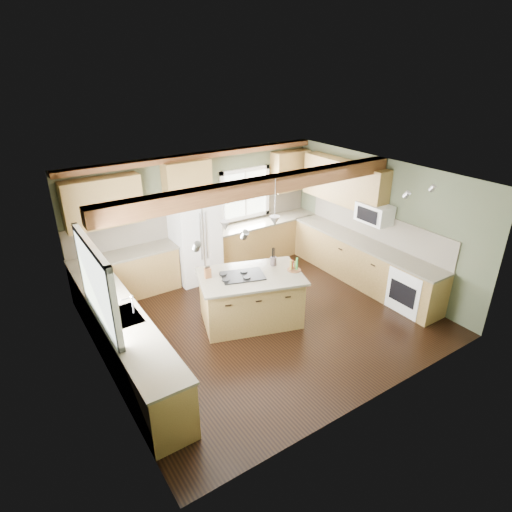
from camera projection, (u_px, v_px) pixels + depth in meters
floor at (264, 319)px, 7.82m from camera, size 5.60×5.60×0.00m
ceiling at (266, 179)px, 6.72m from camera, size 5.60×5.60×0.00m
wall_back at (199, 213)px, 9.16m from camera, size 5.60×0.00×5.60m
wall_left at (98, 301)px, 5.87m from camera, size 0.00×5.00×5.00m
wall_right at (379, 222)px, 8.67m from camera, size 0.00×5.00×5.00m
ceiling_beam at (262, 186)px, 6.85m from camera, size 5.55×0.26×0.26m
soffit_trim at (198, 156)px, 8.56m from camera, size 5.55×0.20×0.10m
backsplash_back at (200, 218)px, 9.19m from camera, size 5.58×0.03×0.58m
backsplash_right at (376, 226)px, 8.74m from camera, size 0.03×3.70×0.58m
base_cab_back_left at (126, 276)px, 8.40m from camera, size 2.02×0.60×0.88m
counter_back_left at (123, 255)px, 8.21m from camera, size 2.06×0.64×0.04m
base_cab_back_right at (264, 240)px, 10.04m from camera, size 2.62×0.60×0.88m
counter_back_right at (264, 222)px, 9.85m from camera, size 2.66×0.64×0.04m
base_cab_left at (126, 343)px, 6.42m from camera, size 0.60×3.70×0.88m
counter_left at (122, 318)px, 6.23m from camera, size 0.64×3.74×0.04m
base_cab_right at (362, 263)px, 8.92m from camera, size 0.60×3.70×0.88m
counter_right at (364, 243)px, 8.73m from camera, size 0.64×3.74×0.04m
upper_cab_back_left at (103, 202)px, 7.76m from camera, size 1.40×0.35×0.90m
upper_cab_over_fridge at (187, 178)px, 8.52m from camera, size 0.96×0.35×0.70m
upper_cab_right at (344, 182)px, 8.99m from camera, size 0.35×2.20×0.90m
upper_cab_back_corner at (290, 171)px, 9.90m from camera, size 0.90×0.35×0.90m
window_left at (95, 284)px, 5.81m from camera, size 0.04×1.60×1.05m
window_back at (245, 194)px, 9.61m from camera, size 1.10×0.04×1.00m
sink at (122, 317)px, 6.23m from camera, size 0.50×0.65×0.03m
faucet at (133, 305)px, 6.26m from camera, size 0.02×0.02×0.28m
dishwasher at (160, 395)px, 5.45m from camera, size 0.60×0.60×0.84m
oven at (413, 289)px, 7.94m from camera, size 0.60×0.72×0.84m
microwave at (374, 213)px, 8.42m from camera, size 0.40×0.70×0.38m
pendant_left at (225, 226)px, 6.88m from camera, size 0.18×0.18×0.16m
pendant_right at (275, 221)px, 7.08m from camera, size 0.18×0.18×0.16m
refrigerator at (195, 239)px, 8.89m from camera, size 0.90×0.74×1.80m
island at (251, 299)px, 7.59m from camera, size 1.91×1.49×0.88m
island_top at (251, 276)px, 7.40m from camera, size 2.05×1.64×0.04m
cooktop at (243, 276)px, 7.35m from camera, size 0.84×0.69×0.02m
knife_block at (208, 273)px, 7.27m from camera, size 0.12×0.10×0.18m
utensil_crock at (273, 261)px, 7.72m from camera, size 0.13×0.13×0.15m
bottle_tray at (294, 264)px, 7.52m from camera, size 0.34×0.34×0.22m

